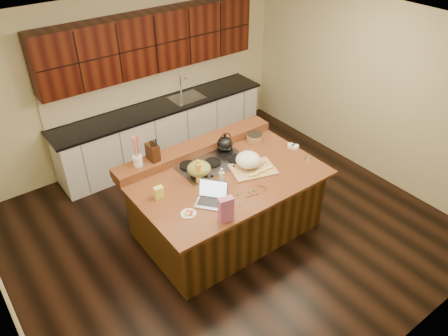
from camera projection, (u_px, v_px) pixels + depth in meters
room at (226, 146)px, 5.30m from camera, size 5.52×5.02×2.72m
island at (226, 203)px, 5.81m from camera, size 2.40×1.60×0.92m
back_ledge at (196, 148)px, 5.98m from camera, size 2.40×0.30×0.12m
cooktop at (213, 163)px, 5.74m from camera, size 0.92×0.52×0.05m
back_counter at (159, 102)px, 7.13m from camera, size 3.70×0.66×2.40m
kettle at (225, 144)px, 5.90m from camera, size 0.26×0.26×0.20m
green_bowl at (199, 169)px, 5.44m from camera, size 0.40×0.40×0.17m
laptop at (212, 196)px, 5.08m from camera, size 0.44×0.45×0.25m
oil_bottle at (198, 173)px, 5.35m from camera, size 0.09×0.09×0.27m
vinegar_bottle at (222, 181)px, 5.24m from camera, size 0.08×0.08×0.25m
wooden_tray at (249, 162)px, 5.61m from camera, size 0.65×0.55×0.23m
ramekin_a at (291, 146)px, 6.09m from camera, size 0.13×0.13×0.04m
ramekin_b at (295, 147)px, 6.06m from camera, size 0.12×0.12×0.04m
ramekin_c at (258, 139)px, 6.24m from camera, size 0.12×0.12×0.04m
strainer_bowl at (255, 138)px, 6.22m from camera, size 0.28×0.28×0.09m
kitchen_timer at (308, 157)px, 5.83m from camera, size 0.11×0.11×0.07m
pink_bag at (226, 209)px, 4.76m from camera, size 0.18×0.12×0.30m
candy_plate at (189, 214)px, 4.92m from camera, size 0.24×0.24×0.01m
package_box at (159, 193)px, 5.13m from camera, size 0.11×0.08×0.15m
utensil_crock at (138, 161)px, 5.47m from camera, size 0.14×0.14×0.14m
knife_block at (153, 152)px, 5.56m from camera, size 0.12×0.19×0.23m
gumdrop_0 at (250, 196)px, 5.18m from camera, size 0.02×0.02×0.02m
gumdrop_1 at (266, 187)px, 5.32m from camera, size 0.02×0.02×0.02m
gumdrop_2 at (263, 187)px, 5.33m from camera, size 0.02×0.02×0.02m
gumdrop_3 at (253, 190)px, 5.27m from camera, size 0.02×0.02×0.02m
gumdrop_4 at (266, 190)px, 5.28m from camera, size 0.02×0.02×0.02m
gumdrop_5 at (259, 185)px, 5.35m from camera, size 0.02×0.02×0.02m
gumdrop_6 at (257, 194)px, 5.21m from camera, size 0.02×0.02×0.02m
gumdrop_7 at (249, 192)px, 5.24m from camera, size 0.02×0.02×0.02m
gumdrop_8 at (240, 206)px, 5.02m from camera, size 0.02×0.02×0.02m
gumdrop_9 at (254, 191)px, 5.27m from camera, size 0.02×0.02×0.02m
gumdrop_10 at (264, 187)px, 5.33m from camera, size 0.02×0.02×0.02m
gumdrop_11 at (248, 197)px, 5.17m from camera, size 0.02×0.02×0.02m
gumdrop_12 at (253, 195)px, 5.20m from camera, size 0.02×0.02×0.02m
gumdrop_13 at (238, 195)px, 5.20m from camera, size 0.02×0.02×0.02m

